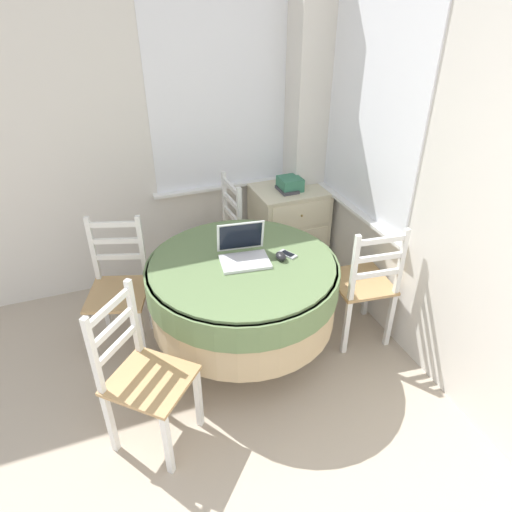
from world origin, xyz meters
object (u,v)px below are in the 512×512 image
at_px(corner_cabinet, 288,229).
at_px(round_dining_table, 243,286).
at_px(laptop, 243,253).
at_px(dining_chair_camera_near, 143,377).
at_px(book_on_cabinet, 287,190).
at_px(dining_chair_near_back_window, 217,238).
at_px(storage_box, 290,184).
at_px(cell_phone, 288,254).
at_px(dining_chair_left_flank, 119,290).
at_px(computer_mouse, 281,256).
at_px(dining_chair_near_right_window, 364,285).

bearing_deg(corner_cabinet, round_dining_table, -129.29).
relative_size(laptop, dining_chair_camera_near, 0.35).
relative_size(round_dining_table, book_on_cabinet, 6.43).
xyz_separation_m(dining_chair_near_back_window, storage_box, (0.65, 0.02, 0.37)).
xyz_separation_m(dining_chair_camera_near, storage_box, (1.45, 1.33, 0.37)).
relative_size(laptop, corner_cabinet, 0.43).
height_order(round_dining_table, cell_phone, cell_phone).
height_order(dining_chair_near_back_window, dining_chair_camera_near, same).
bearing_deg(dining_chair_left_flank, cell_phone, -22.28).
height_order(laptop, storage_box, laptop).
bearing_deg(book_on_cabinet, dining_chair_left_flank, -162.84).
distance_m(round_dining_table, dining_chair_left_flank, 0.86).
bearing_deg(dining_chair_near_back_window, cell_phone, -75.80).
height_order(laptop, cell_phone, laptop).
xyz_separation_m(laptop, computer_mouse, (0.22, -0.09, -0.03)).
height_order(laptop, book_on_cabinet, laptop).
bearing_deg(dining_chair_camera_near, laptop, 33.10).
height_order(round_dining_table, book_on_cabinet, book_on_cabinet).
height_order(dining_chair_near_right_window, dining_chair_camera_near, same).
xyz_separation_m(cell_phone, dining_chair_left_flank, (-1.05, 0.43, -0.30)).
xyz_separation_m(laptop, cell_phone, (0.28, -0.05, -0.04)).
distance_m(computer_mouse, dining_chair_left_flank, 1.14).
bearing_deg(dining_chair_camera_near, round_dining_table, 32.14).
distance_m(laptop, dining_chair_near_right_window, 0.90).
xyz_separation_m(round_dining_table, laptop, (0.02, 0.03, 0.23)).
relative_size(dining_chair_camera_near, dining_chair_left_flank, 1.00).
bearing_deg(dining_chair_camera_near, dining_chair_near_right_window, 11.25).
bearing_deg(dining_chair_near_right_window, round_dining_table, 170.13).
xyz_separation_m(round_dining_table, dining_chair_near_back_window, (0.08, 0.85, -0.11)).
height_order(dining_chair_camera_near, dining_chair_left_flank, same).
relative_size(computer_mouse, storage_box, 0.51).
bearing_deg(computer_mouse, dining_chair_left_flank, 154.74).
bearing_deg(dining_chair_near_back_window, storage_box, 1.82).
xyz_separation_m(cell_phone, book_on_cabinet, (0.39, 0.88, 0.04)).
xyz_separation_m(cell_phone, dining_chair_near_back_window, (-0.22, 0.87, -0.30)).
height_order(dining_chair_left_flank, storage_box, dining_chair_left_flank).
bearing_deg(book_on_cabinet, cell_phone, -114.09).
height_order(dining_chair_camera_near, book_on_cabinet, dining_chair_camera_near).
height_order(dining_chair_near_right_window, book_on_cabinet, dining_chair_near_right_window).
relative_size(round_dining_table, dining_chair_near_back_window, 1.30).
bearing_deg(dining_chair_near_right_window, storage_box, 96.28).
bearing_deg(storage_box, dining_chair_camera_near, -137.58).
bearing_deg(book_on_cabinet, round_dining_table, -129.08).
distance_m(computer_mouse, storage_box, 1.05).
bearing_deg(corner_cabinet, dining_chair_camera_near, -137.14).
bearing_deg(book_on_cabinet, computer_mouse, -116.54).
bearing_deg(dining_chair_near_back_window, round_dining_table, -95.38).
xyz_separation_m(round_dining_table, dining_chair_camera_near, (-0.73, -0.46, -0.11)).
xyz_separation_m(dining_chair_left_flank, book_on_cabinet, (1.45, 0.45, 0.33)).
height_order(cell_phone, dining_chair_near_right_window, dining_chair_near_right_window).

